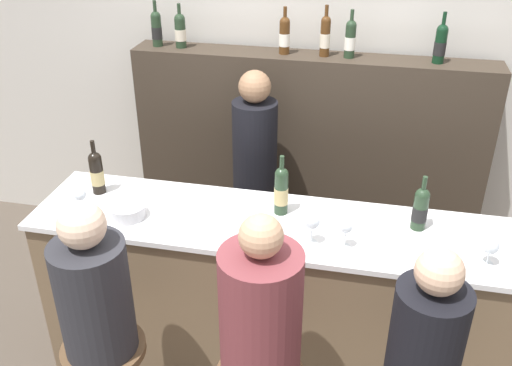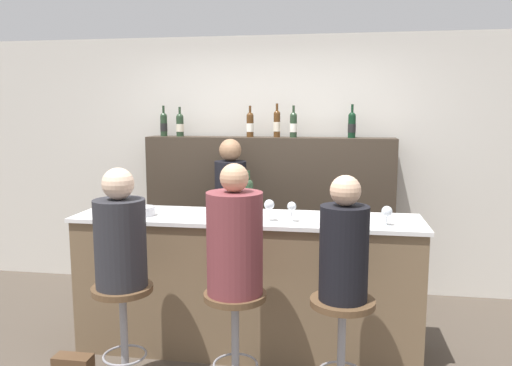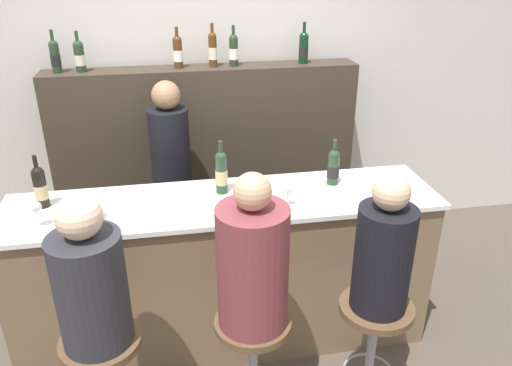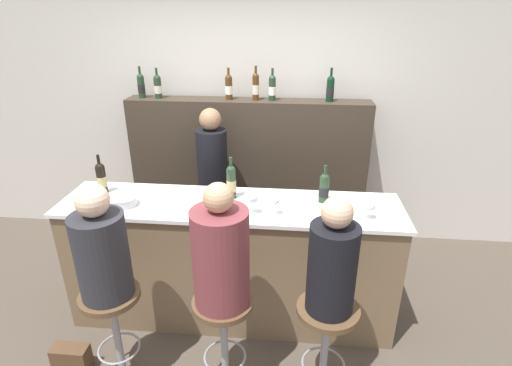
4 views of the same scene
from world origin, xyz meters
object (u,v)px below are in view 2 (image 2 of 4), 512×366
object	(u,v)px
wine_glass_0	(110,201)
wine_bottle_backbar_4	(293,125)
bartender	(231,229)
wine_bottle_backbar_0	(164,124)
wine_bottle_counter_1	(249,196)
wine_glass_2	(292,207)
wine_glass_3	(387,212)
guest_seated_right	(344,246)
wine_bottle_backbar_5	(352,125)
bar_stool_middle	(235,316)
wine_bottle_backbar_2	(250,124)
wine_bottle_backbar_3	(277,123)
bar_stool_left	(123,308)
wine_bottle_counter_2	(342,201)
wine_bottle_backbar_1	(180,125)
wine_glass_1	(269,205)
bar_stool_right	(342,323)
guest_seated_middle	(235,239)
guest_seated_left	(120,236)
metal_bowl	(142,211)
wine_bottle_counter_0	(121,194)

from	to	relation	value
wine_glass_0	wine_bottle_backbar_4	bearing A→B (deg)	47.34
bartender	wine_bottle_backbar_0	bearing A→B (deg)	152.37
wine_bottle_counter_1	wine_glass_2	size ratio (longest dim) A/B	2.28
wine_glass_3	guest_seated_right	size ratio (longest dim) A/B	0.18
wine_glass_2	guest_seated_right	bearing A→B (deg)	-56.53
wine_glass_2	wine_glass_3	xyz separation A→B (m)	(0.66, 0.00, -0.01)
wine_bottle_backbar_5	bar_stool_middle	bearing A→B (deg)	-111.15
guest_seated_right	bartender	bearing A→B (deg)	123.88
wine_glass_3	wine_glass_2	bearing A→B (deg)	180.00
wine_bottle_backbar_2	wine_bottle_backbar_4	xyz separation A→B (m)	(0.43, -0.00, 0.00)
wine_bottle_counter_1	wine_bottle_backbar_4	size ratio (longest dim) A/B	1.09
wine_bottle_backbar_3	bar_stool_left	xyz separation A→B (m)	(-0.78, -1.93, -1.16)
wine_bottle_counter_2	wine_bottle_backbar_1	distance (m)	2.04
wine_bottle_counter_2	bar_stool_middle	world-z (taller)	wine_bottle_counter_2
wine_bottle_backbar_0	wine_glass_1	bearing A→B (deg)	-47.27
wine_bottle_backbar_0	bar_stool_right	world-z (taller)	wine_bottle_backbar_0
wine_glass_2	guest_seated_middle	world-z (taller)	guest_seated_middle
wine_bottle_backbar_5	bar_stool_right	distance (m)	2.25
wine_bottle_counter_2	bar_stool_middle	size ratio (longest dim) A/B	0.42
guest_seated_left	wine_bottle_counter_2	bearing A→B (deg)	29.49
wine_bottle_backbar_4	wine_glass_0	world-z (taller)	wine_bottle_backbar_4
metal_bowl	wine_glass_0	bearing A→B (deg)	-171.76
wine_bottle_backbar_5	metal_bowl	bearing A→B (deg)	-139.80
wine_bottle_backbar_1	wine_glass_2	size ratio (longest dim) A/B	2.00
wine_bottle_backbar_4	wine_glass_1	distance (m)	1.48
guest_seated_left	guest_seated_right	xyz separation A→B (m)	(1.42, 0.00, -0.00)
wine_bottle_counter_0	metal_bowl	world-z (taller)	wine_bottle_counter_0
wine_bottle_counter_2	wine_glass_1	bearing A→B (deg)	-154.66
guest_seated_right	metal_bowl	bearing A→B (deg)	158.73
wine_glass_0	guest_seated_right	distance (m)	1.84
bartender	wine_glass_3	bearing A→B (deg)	-36.31
bar_stool_left	guest_seated_left	distance (m)	0.49
wine_bottle_counter_2	wine_glass_0	distance (m)	1.75
wine_glass_2	wine_bottle_counter_0	bearing A→B (deg)	170.11
wine_bottle_backbar_1	wine_bottle_counter_1	bearing A→B (deg)	-51.32
wine_glass_1	bar_stool_middle	xyz separation A→B (m)	(-0.14, -0.55, -0.61)
wine_bottle_backbar_3	wine_glass_2	size ratio (longest dim) A/B	2.22
wine_bottle_backbar_1	wine_bottle_backbar_5	size ratio (longest dim) A/B	0.93
wine_bottle_counter_2	wine_bottle_backbar_3	bearing A→B (deg)	119.20
wine_glass_1	wine_glass_3	distance (m)	0.82
wine_bottle_counter_1	wine_bottle_backbar_1	bearing A→B (deg)	128.68
bar_stool_middle	bar_stool_right	world-z (taller)	same
wine_bottle_counter_0	bar_stool_middle	bearing A→B (deg)	-35.87
wine_bottle_backbar_2	bar_stool_middle	size ratio (longest dim) A/B	0.43
wine_bottle_counter_2	wine_bottle_backbar_2	bearing A→B (deg)	128.47
wine_bottle_counter_0	metal_bowl	bearing A→B (deg)	-38.72
bar_stool_left	wine_glass_2	bearing A→B (deg)	27.64
guest_seated_middle	bar_stool_middle	bearing A→B (deg)	0.00
wine_bottle_counter_2	guest_seated_right	distance (m)	0.81
wine_bottle_counter_0	bartender	bearing A→B (deg)	44.03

